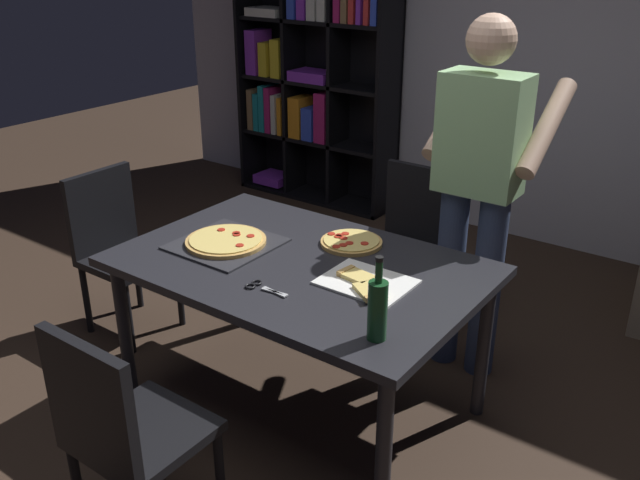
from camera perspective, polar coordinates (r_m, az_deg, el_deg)
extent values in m
plane|color=#38281E|center=(3.36, -1.54, -13.42)|extent=(12.00, 12.00, 0.00)
cube|color=#BCB7C6|center=(5.03, 17.29, 15.54)|extent=(6.40, 0.10, 2.80)
cube|color=#232328|center=(2.98, -1.70, -2.17)|extent=(1.57, 1.03, 0.04)
cylinder|color=#232328|center=(3.34, -15.96, -7.40)|extent=(0.06, 0.06, 0.71)
cylinder|color=#232328|center=(2.56, 5.31, -17.39)|extent=(0.06, 0.06, 0.71)
cylinder|color=#232328|center=(3.85, -6.00, -2.20)|extent=(0.06, 0.06, 0.71)
cylinder|color=#232328|center=(3.19, 13.46, -8.68)|extent=(0.06, 0.06, 0.71)
cube|color=black|center=(2.59, -14.47, -15.32)|extent=(0.42, 0.42, 0.04)
cube|color=black|center=(2.36, -18.65, -12.79)|extent=(0.42, 0.04, 0.45)
cylinder|color=black|center=(2.72, -8.34, -18.76)|extent=(0.04, 0.04, 0.41)
cylinder|color=black|center=(2.93, -13.62, -15.63)|extent=(0.04, 0.04, 0.41)
cube|color=black|center=(3.80, 6.78, -1.35)|extent=(0.42, 0.42, 0.04)
cube|color=black|center=(3.86, 8.36, 2.92)|extent=(0.42, 0.04, 0.45)
cylinder|color=black|center=(3.85, 2.95, -4.64)|extent=(0.04, 0.04, 0.41)
cylinder|color=black|center=(3.69, 7.65, -6.18)|extent=(0.04, 0.04, 0.41)
cylinder|color=black|center=(4.12, 5.70, -2.70)|extent=(0.04, 0.04, 0.41)
cylinder|color=black|center=(3.97, 10.17, -4.03)|extent=(0.04, 0.04, 0.41)
cube|color=black|center=(3.88, -15.63, -1.57)|extent=(0.42, 0.42, 0.04)
cube|color=black|center=(3.93, -17.78, 2.37)|extent=(0.04, 0.42, 0.45)
cylinder|color=black|center=(3.76, -15.62, -6.33)|extent=(0.04, 0.04, 0.41)
cylinder|color=black|center=(3.95, -11.61, -4.30)|extent=(0.04, 0.04, 0.41)
cylinder|color=black|center=(4.02, -18.89, -4.69)|extent=(0.04, 0.04, 0.41)
cylinder|color=black|center=(4.20, -14.97, -2.88)|extent=(0.04, 0.04, 0.41)
cube|color=black|center=(6.07, -5.75, 13.64)|extent=(0.03, 0.35, 1.95)
cube|color=black|center=(5.28, 5.75, 12.10)|extent=(0.03, 0.35, 1.95)
cube|color=black|center=(5.90, -0.36, 3.80)|extent=(1.40, 0.35, 0.03)
cube|color=black|center=(5.77, 0.58, 13.23)|extent=(1.40, 0.03, 1.95)
cube|color=black|center=(5.76, -0.38, 8.36)|extent=(1.34, 0.29, 0.03)
cube|color=black|center=(5.65, -0.39, 12.99)|extent=(1.34, 0.29, 0.03)
cube|color=black|center=(5.58, -0.40, 17.76)|extent=(1.34, 0.29, 0.03)
cube|color=black|center=(5.78, -2.22, 13.22)|extent=(0.03, 0.29, 1.89)
cube|color=black|center=(5.52, 1.52, 12.73)|extent=(0.03, 0.29, 1.89)
cube|color=purple|center=(6.13, -3.86, 5.17)|extent=(0.29, 0.25, 0.07)
cube|color=olive|center=(6.06, -5.21, 10.89)|extent=(0.06, 0.22, 0.34)
cube|color=teal|center=(6.03, -4.73, 10.69)|extent=(0.05, 0.22, 0.32)
cube|color=teal|center=(5.98, -4.27, 10.96)|extent=(0.06, 0.22, 0.39)
cube|color=#B21E66|center=(5.94, -3.78, 10.84)|extent=(0.06, 0.22, 0.38)
cube|color=silver|center=(5.90, -3.28, 10.51)|extent=(0.04, 0.22, 0.33)
cube|color=orange|center=(5.87, -2.78, 10.36)|extent=(0.04, 0.22, 0.31)
cube|color=orange|center=(5.77, -1.55, 10.25)|extent=(0.11, 0.22, 0.33)
cube|color=blue|center=(5.70, -0.50, 9.75)|extent=(0.10, 0.22, 0.26)
cube|color=#B21E66|center=(5.61, 0.57, 10.23)|extent=(0.11, 0.22, 0.40)
cube|color=purple|center=(5.96, -5.14, 15.36)|extent=(0.11, 0.22, 0.36)
cube|color=yellow|center=(5.88, -4.14, 14.85)|extent=(0.08, 0.22, 0.27)
cube|color=yellow|center=(5.80, -3.13, 14.91)|extent=(0.09, 0.22, 0.30)
cube|color=purple|center=(5.62, -0.52, 13.50)|extent=(0.36, 0.25, 0.08)
cube|color=silver|center=(5.83, -4.25, 18.44)|extent=(0.32, 0.25, 0.07)
cube|color=purple|center=(5.58, -0.96, 19.37)|extent=(0.07, 0.22, 0.28)
cube|color=silver|center=(5.46, 0.76, 19.21)|extent=(0.07, 0.22, 0.27)
cube|color=olive|center=(5.35, 2.66, 19.29)|extent=(0.05, 0.22, 0.31)
cube|color=blue|center=(5.21, 5.16, 19.10)|extent=(0.05, 0.22, 0.31)
cylinder|color=#38476B|center=(3.45, 13.70, -3.84)|extent=(0.14, 0.14, 0.95)
cylinder|color=#38476B|center=(3.52, 10.72, -2.99)|extent=(0.14, 0.14, 0.95)
cube|color=#99CC8C|center=(3.21, 13.35, 8.57)|extent=(0.38, 0.22, 0.55)
sphere|color=#E0B293|center=(3.14, 14.09, 15.89)|extent=(0.22, 0.22, 0.22)
cylinder|color=#E0B293|center=(3.30, 18.36, 8.87)|extent=(0.09, 0.50, 0.39)
cylinder|color=#E0B293|center=(3.46, 11.08, 10.29)|extent=(0.09, 0.50, 0.39)
cube|color=#2D2D33|center=(3.16, -7.83, -0.33)|extent=(0.43, 0.43, 0.01)
cylinder|color=tan|center=(3.15, -7.84, -0.09)|extent=(0.37, 0.37, 0.02)
cylinder|color=#EACC6B|center=(3.15, -7.85, 0.11)|extent=(0.33, 0.33, 0.01)
cylinder|color=#B22819|center=(3.19, -6.99, 0.60)|extent=(0.04, 0.04, 0.00)
cylinder|color=#B22819|center=(3.24, -8.19, 0.87)|extent=(0.04, 0.04, 0.00)
cylinder|color=#B22819|center=(3.17, -7.00, 0.44)|extent=(0.04, 0.04, 0.00)
cylinder|color=#B22819|center=(3.06, -6.70, -0.44)|extent=(0.04, 0.04, 0.00)
cylinder|color=#B22819|center=(3.15, -5.80, 0.35)|extent=(0.04, 0.04, 0.00)
cube|color=white|center=(2.79, 3.84, -3.55)|extent=(0.36, 0.28, 0.01)
cube|color=#EACC6B|center=(2.70, 4.13, -4.27)|extent=(0.17, 0.15, 0.02)
cube|color=tan|center=(2.65, 4.65, -4.80)|extent=(0.07, 0.09, 0.02)
cube|color=#EACC6B|center=(2.81, 3.06, -3.02)|extent=(0.15, 0.11, 0.02)
cube|color=tan|center=(2.84, 2.17, -2.60)|extent=(0.04, 0.09, 0.02)
cylinder|color=#194723|center=(2.38, 4.81, -5.90)|extent=(0.07, 0.07, 0.22)
cylinder|color=#194723|center=(2.31, 4.93, -2.66)|extent=(0.03, 0.03, 0.08)
cylinder|color=black|center=(2.29, 4.97, -1.58)|extent=(0.03, 0.03, 0.02)
cube|color=silver|center=(2.72, -3.81, -4.34)|extent=(0.12, 0.03, 0.01)
cube|color=silver|center=(2.72, -3.81, -4.34)|extent=(0.12, 0.03, 0.01)
torus|color=black|center=(2.79, -5.29, -3.55)|extent=(0.04, 0.04, 0.01)
torus|color=black|center=(2.77, -5.83, -3.86)|extent=(0.04, 0.04, 0.01)
cylinder|color=tan|center=(3.14, 2.63, -0.21)|extent=(0.28, 0.28, 0.02)
cylinder|color=#EACC6B|center=(3.13, 2.63, -0.01)|extent=(0.26, 0.26, 0.01)
cylinder|color=#B22819|center=(3.09, 3.73, -0.28)|extent=(0.04, 0.04, 0.00)
cylinder|color=#B22819|center=(3.16, 1.51, 0.30)|extent=(0.04, 0.04, 0.00)
cylinder|color=#B22819|center=(3.19, 0.96, 0.52)|extent=(0.04, 0.04, 0.00)
cylinder|color=#B22819|center=(3.05, 1.36, -0.55)|extent=(0.04, 0.04, 0.00)
cylinder|color=#B22819|center=(3.17, 1.63, 0.41)|extent=(0.04, 0.04, 0.00)
cylinder|color=#B22819|center=(3.09, 2.47, -0.25)|extent=(0.04, 0.04, 0.00)
cylinder|color=#B22819|center=(3.07, 1.95, -0.42)|extent=(0.04, 0.04, 0.00)
cylinder|color=#B22819|center=(3.14, 1.97, 0.16)|extent=(0.04, 0.04, 0.00)
cylinder|color=#B22819|center=(3.19, 2.12, 0.54)|extent=(0.04, 0.04, 0.00)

